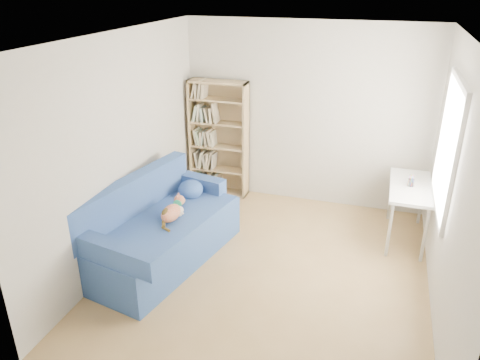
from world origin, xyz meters
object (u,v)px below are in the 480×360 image
at_px(bookshelf, 219,143).
at_px(desk, 410,192).
at_px(sofa, 159,231).
at_px(pen_cup, 411,182).

xyz_separation_m(bookshelf, desk, (2.74, -0.62, -0.14)).
bearing_deg(desk, bookshelf, 167.27).
distance_m(sofa, bookshelf, 2.02).
relative_size(sofa, desk, 2.03).
bearing_deg(sofa, desk, 37.56).
height_order(bookshelf, pen_cup, bookshelf).
xyz_separation_m(bookshelf, pen_cup, (2.73, -0.63, -0.00)).
relative_size(sofa, pen_cup, 14.87).
bearing_deg(sofa, pen_cup, 37.42).
height_order(bookshelf, desk, bookshelf).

